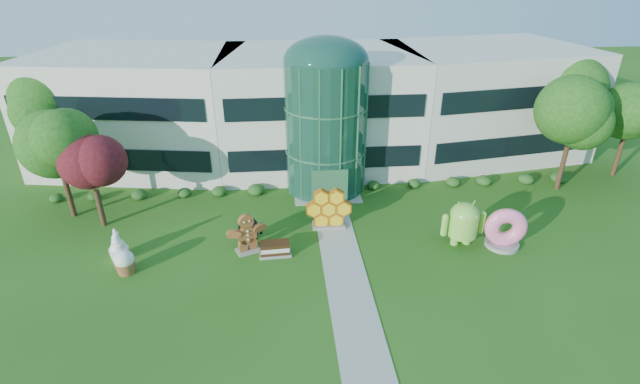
{
  "coord_description": "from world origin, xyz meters",
  "views": [
    {
      "loc": [
        -3.37,
        -20.6,
        16.22
      ],
      "look_at": [
        -0.97,
        6.0,
        2.6
      ],
      "focal_mm": 26.0,
      "sensor_mm": 36.0,
      "label": 1
    }
  ],
  "objects_px": {
    "android_black": "(250,227)",
    "donut": "(505,227)",
    "gingerbread": "(247,233)",
    "android_green": "(464,221)"
  },
  "relations": [
    {
      "from": "donut",
      "to": "android_black",
      "type": "bearing_deg",
      "value": -177.82
    },
    {
      "from": "android_black",
      "to": "donut",
      "type": "relative_size",
      "value": 0.66
    },
    {
      "from": "gingerbread",
      "to": "android_green",
      "type": "bearing_deg",
      "value": -23.7
    },
    {
      "from": "android_green",
      "to": "android_black",
      "type": "bearing_deg",
      "value": 170.29
    },
    {
      "from": "android_green",
      "to": "gingerbread",
      "type": "xyz_separation_m",
      "value": [
        -13.33,
        0.37,
        -0.37
      ]
    },
    {
      "from": "android_green",
      "to": "donut",
      "type": "bearing_deg",
      "value": -13.17
    },
    {
      "from": "android_black",
      "to": "gingerbread",
      "type": "bearing_deg",
      "value": -97.12
    },
    {
      "from": "android_green",
      "to": "donut",
      "type": "distance_m",
      "value": 2.56
    },
    {
      "from": "donut",
      "to": "gingerbread",
      "type": "distance_m",
      "value": 15.85
    },
    {
      "from": "gingerbread",
      "to": "android_black",
      "type": "bearing_deg",
      "value": 62.38
    }
  ]
}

